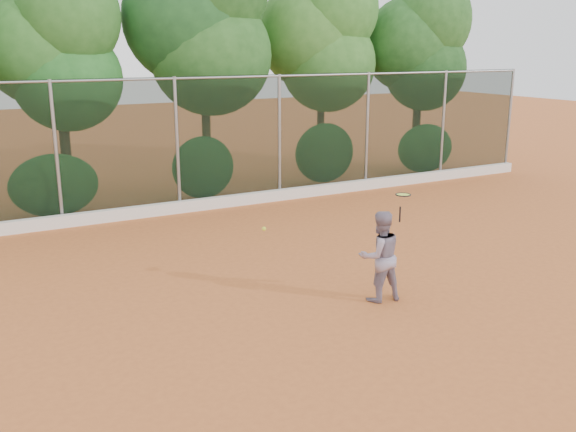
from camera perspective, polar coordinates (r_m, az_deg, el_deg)
ground at (r=11.22m, az=2.47°, el=-7.34°), size 80.00×80.00×0.00m
concrete_curb at (r=17.10m, az=-9.39°, el=0.82°), size 24.00×0.20×0.30m
tennis_player at (r=11.00m, az=8.16°, el=-3.55°), size 0.84×0.70×1.58m
chainlink_fence at (r=16.94m, az=-9.83°, el=6.57°), size 24.09×0.09×3.50m
foliage_backdrop at (r=18.51m, az=-13.92°, el=14.95°), size 23.70×3.63×7.55m
tennis_racket at (r=10.78m, az=10.17°, el=1.67°), size 0.31×0.31×0.49m
tennis_ball_in_flight at (r=9.57m, az=-2.14°, el=-1.15°), size 0.07×0.07×0.07m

